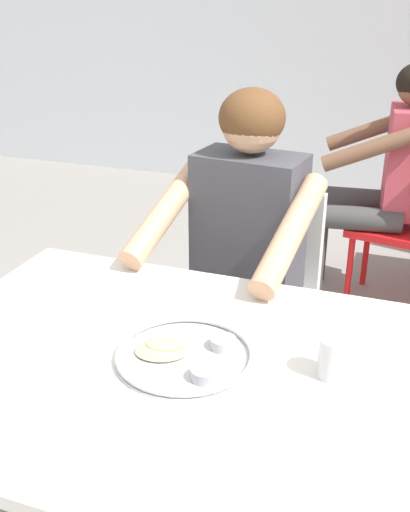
{
  "coord_description": "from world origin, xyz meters",
  "views": [
    {
      "loc": [
        0.42,
        -0.98,
        1.52
      ],
      "look_at": [
        -0.04,
        0.3,
        0.91
      ],
      "focal_mm": 41.99,
      "sensor_mm": 36.0,
      "label": 1
    }
  ],
  "objects_px": {
    "thali_tray": "(186,354)",
    "diner_foreground": "(237,252)",
    "chair_foreground": "(259,289)",
    "drinking_cup": "(334,356)",
    "patron_background": "(388,166)",
    "table_foreground": "(165,385)"
  },
  "relations": [
    {
      "from": "drinking_cup",
      "to": "patron_background",
      "type": "distance_m",
      "value": 1.9
    },
    {
      "from": "table_foreground",
      "to": "thali_tray",
      "type": "relative_size",
      "value": 3.85
    },
    {
      "from": "drinking_cup",
      "to": "thali_tray",
      "type": "bearing_deg",
      "value": -171.85
    },
    {
      "from": "thali_tray",
      "to": "diner_foreground",
      "type": "bearing_deg",
      "value": 96.54
    },
    {
      "from": "table_foreground",
      "to": "patron_background",
      "type": "distance_m",
      "value": 1.99
    },
    {
      "from": "drinking_cup",
      "to": "patron_background",
      "type": "xyz_separation_m",
      "value": [
        -0.02,
        1.9,
        -0.08
      ]
    },
    {
      "from": "thali_tray",
      "to": "diner_foreground",
      "type": "height_order",
      "value": "diner_foreground"
    },
    {
      "from": "table_foreground",
      "to": "patron_background",
      "type": "xyz_separation_m",
      "value": [
        0.35,
        1.96,
        0.04
      ]
    },
    {
      "from": "chair_foreground",
      "to": "patron_background",
      "type": "bearing_deg",
      "value": 72.21
    },
    {
      "from": "drinking_cup",
      "to": "chair_foreground",
      "type": "height_order",
      "value": "chair_foreground"
    },
    {
      "from": "diner_foreground",
      "to": "chair_foreground",
      "type": "bearing_deg",
      "value": 84.29
    },
    {
      "from": "drinking_cup",
      "to": "diner_foreground",
      "type": "height_order",
      "value": "diner_foreground"
    },
    {
      "from": "drinking_cup",
      "to": "chair_foreground",
      "type": "distance_m",
      "value": 0.93
    },
    {
      "from": "chair_foreground",
      "to": "diner_foreground",
      "type": "xyz_separation_m",
      "value": [
        -0.02,
        -0.22,
        0.24
      ]
    },
    {
      "from": "diner_foreground",
      "to": "table_foreground",
      "type": "bearing_deg",
      "value": -87.64
    },
    {
      "from": "chair_foreground",
      "to": "diner_foreground",
      "type": "bearing_deg",
      "value": -95.71
    },
    {
      "from": "drinking_cup",
      "to": "table_foreground",
      "type": "bearing_deg",
      "value": -169.95
    },
    {
      "from": "table_foreground",
      "to": "thali_tray",
      "type": "distance_m",
      "value": 0.1
    },
    {
      "from": "thali_tray",
      "to": "diner_foreground",
      "type": "relative_size",
      "value": 0.25
    },
    {
      "from": "thali_tray",
      "to": "patron_background",
      "type": "height_order",
      "value": "patron_background"
    },
    {
      "from": "chair_foreground",
      "to": "patron_background",
      "type": "relative_size",
      "value": 0.72
    },
    {
      "from": "chair_foreground",
      "to": "drinking_cup",
      "type": "bearing_deg",
      "value": -65.32
    }
  ]
}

